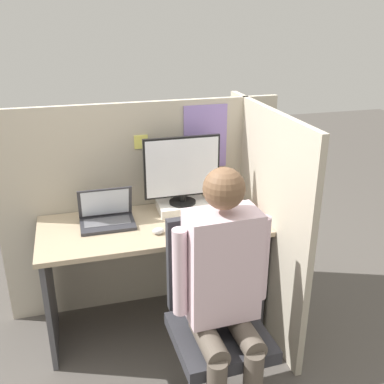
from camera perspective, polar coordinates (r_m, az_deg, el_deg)
ground_plane at (r=2.96m, az=-3.39°, el=-19.95°), size 12.00×12.00×0.00m
cubicle_panel_back at (r=3.09m, az=-6.12°, el=-1.93°), size 1.88×0.05×1.45m
cubicle_panel_right at (r=2.94m, az=8.98°, el=-3.49°), size 0.04×1.23×1.45m
desk at (r=2.87m, az=-4.94°, el=-7.55°), size 1.38×0.61×0.76m
paper_box at (r=2.94m, az=-1.21°, el=-1.85°), size 0.32×0.21×0.05m
monitor at (r=2.85m, az=-1.27°, el=2.87°), size 0.49×0.17×0.44m
laptop at (r=2.80m, az=-10.76°, el=-3.17°), size 0.33×0.22×0.23m
mouse at (r=2.65m, az=-4.28°, el=-4.95°), size 0.07×0.05×0.04m
stapler at (r=2.87m, az=7.31°, el=-2.86°), size 0.04×0.12×0.04m
carrot_toy at (r=2.60m, az=-0.53°, el=-5.42°), size 0.04×0.14×0.04m
office_chair at (r=2.41m, az=2.88°, el=-14.99°), size 0.52×0.56×1.01m
person at (r=2.14m, az=4.14°, el=-11.81°), size 0.48×0.41×1.36m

